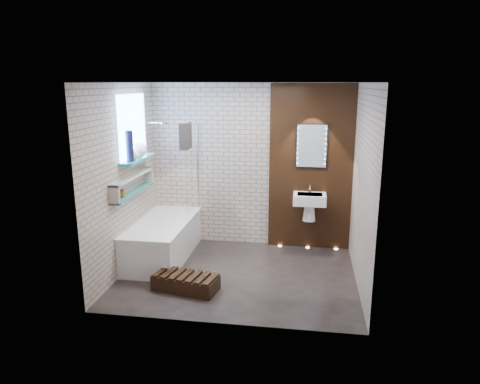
% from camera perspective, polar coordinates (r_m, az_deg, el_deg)
% --- Properties ---
extents(ground, '(3.20, 3.20, 0.00)m').
position_cam_1_polar(ground, '(6.28, -0.21, -10.57)').
color(ground, black).
rests_on(ground, ground).
extents(room_shell, '(3.24, 3.20, 2.60)m').
position_cam_1_polar(room_shell, '(5.87, -0.22, 1.08)').
color(room_shell, '#B8A292').
rests_on(room_shell, ground).
extents(walnut_panel, '(1.30, 0.06, 2.60)m').
position_cam_1_polar(walnut_panel, '(7.04, 9.07, 3.06)').
color(walnut_panel, black).
rests_on(walnut_panel, ground).
extents(clerestory_window, '(0.18, 1.00, 0.94)m').
position_cam_1_polar(clerestory_window, '(6.52, -13.60, 7.34)').
color(clerestory_window, '#7FADE0').
rests_on(clerestory_window, room_shell).
extents(display_niche, '(0.14, 1.30, 0.26)m').
position_cam_1_polar(display_niche, '(6.44, -13.59, 0.92)').
color(display_niche, teal).
rests_on(display_niche, room_shell).
extents(bathtub, '(0.79, 1.74, 0.70)m').
position_cam_1_polar(bathtub, '(6.86, -9.84, -6.02)').
color(bathtub, white).
rests_on(bathtub, ground).
extents(bath_screen, '(0.01, 0.78, 1.40)m').
position_cam_1_polar(bath_screen, '(6.90, -6.23, 2.76)').
color(bath_screen, white).
rests_on(bath_screen, bathtub).
extents(towel, '(0.11, 0.30, 0.39)m').
position_cam_1_polar(towel, '(6.54, -7.01, 7.18)').
color(towel, black).
rests_on(towel, bath_screen).
extents(shower_head, '(0.18, 0.18, 0.02)m').
position_cam_1_polar(shower_head, '(6.98, -9.72, 8.75)').
color(shower_head, silver).
rests_on(shower_head, room_shell).
extents(washbasin, '(0.50, 0.36, 0.58)m').
position_cam_1_polar(washbasin, '(6.97, 8.91, -1.37)').
color(washbasin, white).
rests_on(washbasin, walnut_panel).
extents(led_mirror, '(0.50, 0.02, 0.70)m').
position_cam_1_polar(led_mirror, '(6.95, 9.17, 5.84)').
color(led_mirror, black).
rests_on(led_mirror, walnut_panel).
extents(walnut_step, '(0.88, 0.53, 0.18)m').
position_cam_1_polar(walnut_step, '(5.87, -6.98, -11.51)').
color(walnut_step, black).
rests_on(walnut_step, ground).
extents(niche_bottles, '(0.05, 0.05, 0.12)m').
position_cam_1_polar(niche_bottles, '(6.12, -14.84, -0.24)').
color(niche_bottles, maroon).
rests_on(niche_bottles, display_niche).
extents(sill_vases, '(0.22, 0.49, 0.42)m').
position_cam_1_polar(sill_vases, '(6.44, -13.23, 5.27)').
color(sill_vases, white).
rests_on(sill_vases, clerestory_window).
extents(floor_uplights, '(0.96, 0.06, 0.01)m').
position_cam_1_polar(floor_uplights, '(7.33, 8.68, -7.04)').
color(floor_uplights, '#FFD899').
rests_on(floor_uplights, ground).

